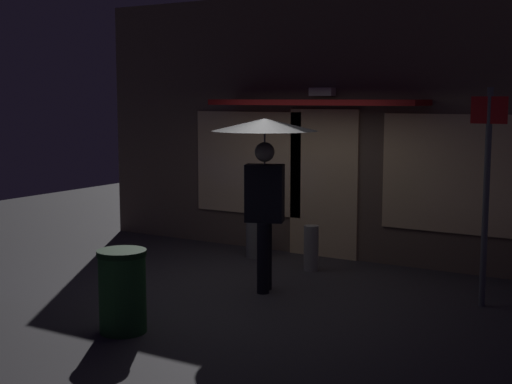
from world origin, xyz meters
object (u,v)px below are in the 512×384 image
street_sign_post (486,184)px  trash_bin (123,291)px  person_with_umbrella (265,154)px  sidewalk_bollard (311,248)px  sidewalk_bollard_2 (256,239)px

street_sign_post → trash_bin: street_sign_post is taller
person_with_umbrella → sidewalk_bollard: 1.85m
sidewalk_bollard_2 → trash_bin: bearing=-80.1°
person_with_umbrella → sidewalk_bollard: size_ratio=3.37×
person_with_umbrella → trash_bin: (-0.44, -2.09, -1.26)m
sidewalk_bollard → trash_bin: 3.36m
person_with_umbrella → street_sign_post: (2.45, 0.73, -0.29)m
sidewalk_bollard → sidewalk_bollard_2: 1.13m
trash_bin → sidewalk_bollard_2: bearing=99.9°
street_sign_post → trash_bin: 4.15m
person_with_umbrella → sidewalk_bollard: bearing=-111.1°
person_with_umbrella → street_sign_post: 2.58m
person_with_umbrella → sidewalk_bollard_2: person_with_umbrella is taller
sidewalk_bollard → trash_bin: bearing=-97.6°
street_sign_post → sidewalk_bollard: (-2.44, 0.51, -1.09)m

